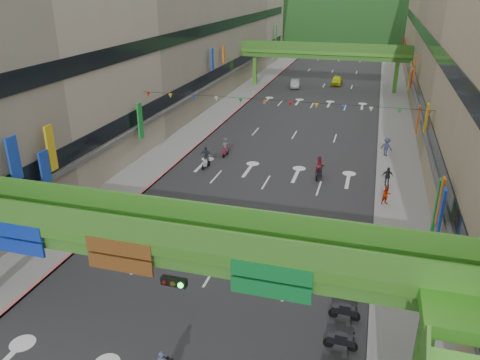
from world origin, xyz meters
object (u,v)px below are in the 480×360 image
overpass_near (178,259)px  scooter_rider_mid (320,167)px  car_yellow (337,80)px  car_silver (295,83)px  pedestrian_red (386,197)px

overpass_near → scooter_rider_mid: bearing=81.7°
scooter_rider_mid → car_yellow: scooter_rider_mid is taller
car_silver → pedestrian_red: bearing=-80.6°
car_silver → pedestrian_red: pedestrian_red is taller
car_yellow → pedestrian_red: 45.91m
overpass_near → scooter_rider_mid: size_ratio=13.30×
overpass_near → pedestrian_red: bearing=64.7°
overpass_near → pedestrian_red: overpass_near is taller
pedestrian_red → overpass_near: bearing=-149.1°
car_silver → car_yellow: 7.56m
car_silver → car_yellow: size_ratio=0.94×
car_silver → scooter_rider_mid: bearing=-86.6°
pedestrian_red → car_yellow: bearing=66.1°
overpass_near → car_yellow: 64.15m
scooter_rider_mid → pedestrian_red: 6.81m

